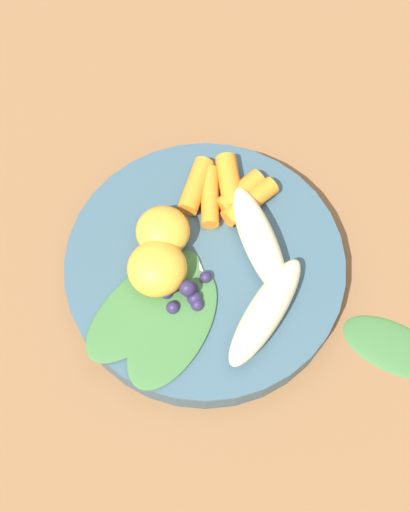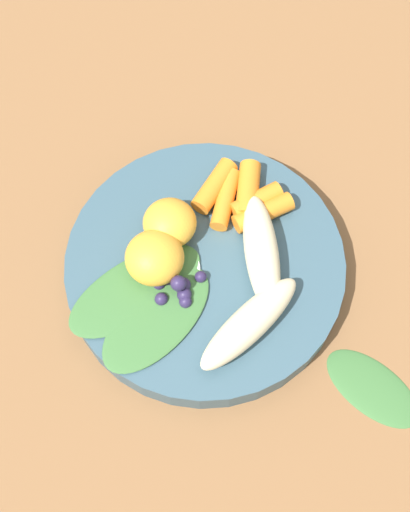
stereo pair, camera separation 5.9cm
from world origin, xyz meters
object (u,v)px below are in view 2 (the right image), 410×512
at_px(bowl, 205,267).
at_px(banana_peeled_left, 261,251).
at_px(banana_peeled_right, 249,323).
at_px(orange_segment_near, 155,258).
at_px(kale_leaf_stray, 373,387).

bearing_deg(bowl, banana_peeled_left, -17.80).
bearing_deg(banana_peeled_right, banana_peeled_left, 34.87).
bearing_deg(banana_peeled_left, orange_segment_near, 89.53).
distance_m(banana_peeled_left, orange_segment_near, 0.09).
xyz_separation_m(banana_peeled_left, kale_leaf_stray, (0.05, -0.14, -0.04)).
bearing_deg(kale_leaf_stray, banana_peeled_left, 171.58).
bearing_deg(orange_segment_near, banana_peeled_right, -56.23).
bearing_deg(kale_leaf_stray, bowl, -176.03).
height_order(banana_peeled_right, kale_leaf_stray, banana_peeled_right).
xyz_separation_m(bowl, banana_peeled_right, (0.01, -0.07, 0.03)).
relative_size(orange_segment_near, kale_leaf_stray, 0.56).
height_order(bowl, orange_segment_near, orange_segment_near).
relative_size(banana_peeled_right, orange_segment_near, 2.15).
distance_m(banana_peeled_right, orange_segment_near, 0.10).
distance_m(banana_peeled_right, kale_leaf_stray, 0.12).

